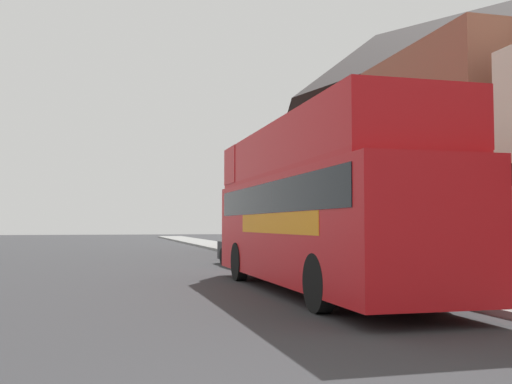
# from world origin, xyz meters

# --- Properties ---
(ground_plane) EXTENTS (144.00, 144.00, 0.00)m
(ground_plane) POSITION_xyz_m (0.00, 21.00, 0.00)
(ground_plane) COLOR #333335
(sidewalk) EXTENTS (2.98, 108.00, 0.14)m
(sidewalk) POSITION_xyz_m (7.45, 18.00, 0.07)
(sidewalk) COLOR gray
(sidewalk) RESTS_ON ground_plane
(brick_terrace_rear) EXTENTS (6.00, 23.64, 10.69)m
(brick_terrace_rear) POSITION_xyz_m (11.95, 22.76, 5.35)
(brick_terrace_rear) COLOR #935642
(brick_terrace_rear) RESTS_ON ground_plane
(tour_bus) EXTENTS (2.55, 10.69, 3.90)m
(tour_bus) POSITION_xyz_m (4.26, 10.24, 1.76)
(tour_bus) COLOR red
(tour_bus) RESTS_ON ground_plane
(parked_car_ahead_of_bus) EXTENTS (1.83, 4.62, 1.38)m
(parked_car_ahead_of_bus) POSITION_xyz_m (4.89, 19.06, 0.65)
(parked_car_ahead_of_bus) COLOR black
(parked_car_ahead_of_bus) RESTS_ON ground_plane
(lamp_post_second) EXTENTS (0.35, 0.35, 4.90)m
(lamp_post_second) POSITION_xyz_m (6.60, 11.57, 3.50)
(lamp_post_second) COLOR black
(lamp_post_second) RESTS_ON sidewalk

